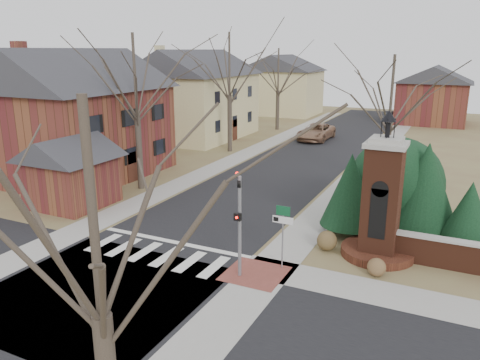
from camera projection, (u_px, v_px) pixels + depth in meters
The scene contains 29 objects.
ground at pixel (145, 261), 20.31m from camera, with size 120.00×120.00×0.00m, color brown.
main_street at pixel (304, 159), 39.40m from camera, with size 8.00×70.00×0.01m, color black.
cross_street at pixel (96, 292), 17.70m from camera, with size 120.00×8.00×0.01m, color black.
crosswalk_zone at pixel (156, 254), 21.00m from camera, with size 8.00×2.20×0.02m, color silver.
stop_bar at pixel (174, 242), 22.30m from camera, with size 8.00×0.35×0.02m, color silver.
sidewalk_right_main at pixel (366, 165), 37.22m from camera, with size 2.00×60.00×0.02m, color gray.
sidewalk_left at pixel (248, 153), 41.57m from camera, with size 2.00×60.00×0.02m, color gray.
curb_apron at pixel (255, 274), 19.17m from camera, with size 2.40×2.40×0.02m, color brown.
traffic_signal_pole at pixel (239, 216), 18.31m from camera, with size 0.28×0.41×4.50m.
sign_post at pixel (283, 225), 19.17m from camera, with size 0.90×0.07×2.75m.
brick_gate_monument at pixel (381, 210), 20.30m from camera, with size 3.20×3.20×6.47m.
house_brick_left at pixel (78, 111), 33.16m from camera, with size 9.80×11.80×9.42m.
house_stucco_left at pixel (195, 93), 48.13m from camera, with size 9.80×12.80×9.28m.
garage_left at pixel (70, 168), 27.16m from camera, with size 4.80×4.80×4.29m.
house_distant_left at pixel (281, 84), 65.83m from camera, with size 10.80×8.80×8.53m.
house_distant_right at pixel (433, 93), 57.63m from camera, with size 8.80×8.80×7.30m.
evergreen_near at pixel (350, 190), 22.76m from camera, with size 2.80×2.80×4.10m.
evergreen_mid at pixel (425, 186), 22.34m from camera, with size 3.40×3.40×4.70m.
evergreen_far at pixel (469, 212), 20.82m from camera, with size 2.40×2.40×3.30m.
evergreen_mass at pixel (396, 179), 24.15m from camera, with size 4.80×4.80×4.80m, color black.
bare_tree_0 at pixel (134, 69), 28.97m from camera, with size 8.05×8.05×11.15m.
bare_tree_1 at pixel (229, 60), 40.16m from camera, with size 8.40×8.40×11.64m.
bare_tree_2 at pixel (278, 67), 51.92m from camera, with size 7.35×7.35×10.19m.
bare_tree_3 at pixel (392, 86), 29.26m from camera, with size 7.00×7.00×9.70m.
bare_tree_4 at pixel (91, 197), 8.28m from camera, with size 6.65×6.65×9.21m.
pickup_truck at pixel (316, 132), 47.40m from camera, with size 2.69×5.84×1.62m, color #936B50.
distant_car at pixel (391, 116), 58.97m from camera, with size 1.54×4.42×1.46m, color #2E3035.
dry_shrub_left at pixel (327, 241), 21.34m from camera, with size 0.92×0.92×0.92m, color brown.
dry_shrub_right at pixel (376, 267), 18.93m from camera, with size 0.75×0.75×0.75m, color brown.
Camera 1 is at (11.80, -14.96, 8.88)m, focal length 35.00 mm.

